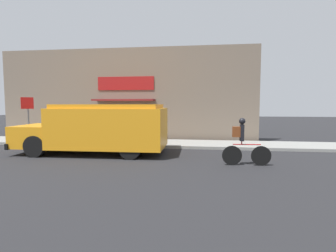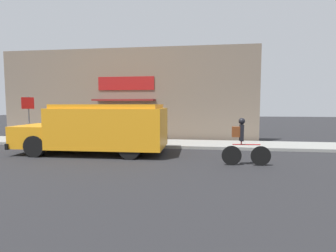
{
  "view_description": "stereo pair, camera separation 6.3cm",
  "coord_description": "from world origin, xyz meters",
  "px_view_note": "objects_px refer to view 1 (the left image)",
  "views": [
    {
      "loc": [
        4.6,
        -12.2,
        2.1
      ],
      "look_at": [
        2.98,
        -0.2,
        1.1
      ],
      "focal_mm": 28.0,
      "sensor_mm": 36.0,
      "label": 1
    },
    {
      "loc": [
        4.66,
        -12.2,
        2.1
      ],
      "look_at": [
        2.98,
        -0.2,
        1.1
      ],
      "focal_mm": 28.0,
      "sensor_mm": 36.0,
      "label": 2
    }
  ],
  "objects_px": {
    "school_bus": "(99,128)",
    "cyclist": "(243,142)",
    "stop_sign_post": "(28,111)",
    "trash_bin": "(75,132)"
  },
  "relations": [
    {
      "from": "school_bus",
      "to": "trash_bin",
      "type": "xyz_separation_m",
      "value": [
        -2.7,
        3.11,
        -0.55
      ]
    },
    {
      "from": "school_bus",
      "to": "stop_sign_post",
      "type": "distance_m",
      "value": 5.16
    },
    {
      "from": "cyclist",
      "to": "stop_sign_post",
      "type": "xyz_separation_m",
      "value": [
        -10.47,
        3.42,
        0.93
      ]
    },
    {
      "from": "school_bus",
      "to": "cyclist",
      "type": "height_order",
      "value": "school_bus"
    },
    {
      "from": "school_bus",
      "to": "trash_bin",
      "type": "bearing_deg",
      "value": 129.65
    },
    {
      "from": "cyclist",
      "to": "school_bus",
      "type": "bearing_deg",
      "value": 162.7
    },
    {
      "from": "stop_sign_post",
      "to": "trash_bin",
      "type": "relative_size",
      "value": 2.87
    },
    {
      "from": "trash_bin",
      "to": "cyclist",
      "type": "bearing_deg",
      "value": -28.18
    },
    {
      "from": "school_bus",
      "to": "cyclist",
      "type": "relative_size",
      "value": 3.81
    },
    {
      "from": "stop_sign_post",
      "to": "trash_bin",
      "type": "xyz_separation_m",
      "value": [
        2.02,
        1.11,
        -1.18
      ]
    }
  ]
}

